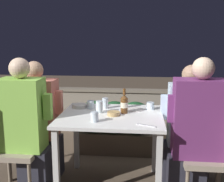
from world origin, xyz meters
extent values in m
cube|color=gray|center=(0.00, 1.73, 0.32)|extent=(9.00, 0.14, 0.64)
cube|color=#706656|center=(0.00, 1.73, 0.66)|extent=(9.00, 0.18, 0.04)
cube|color=white|center=(0.00, 0.00, 0.74)|extent=(0.99, 0.86, 0.03)
cube|color=silver|center=(-0.44, -0.38, 0.36)|extent=(0.05, 0.05, 0.73)
cube|color=silver|center=(0.44, -0.38, 0.36)|extent=(0.05, 0.05, 0.73)
cube|color=silver|center=(-0.44, 0.38, 0.36)|extent=(0.05, 0.05, 0.73)
cube|color=silver|center=(0.44, 0.38, 0.36)|extent=(0.05, 0.05, 0.73)
cube|color=brown|center=(-0.06, 0.90, 0.14)|extent=(0.97, 0.36, 0.28)
ellipsoid|color=#194723|center=(-0.32, 0.90, 0.47)|extent=(0.44, 0.47, 0.42)
ellipsoid|color=#194723|center=(-0.06, 0.90, 0.47)|extent=(0.44, 0.47, 0.42)
ellipsoid|color=#194723|center=(0.21, 0.90, 0.47)|extent=(0.44, 0.47, 0.42)
cube|color=gray|center=(-0.89, -0.17, 0.42)|extent=(0.43, 0.43, 0.05)
cylinder|color=#7F705B|center=(-1.07, 0.01, 0.20)|extent=(0.03, 0.03, 0.39)
cylinder|color=#7F705B|center=(-0.70, 0.01, 0.20)|extent=(0.03, 0.03, 0.39)
cube|color=#282833|center=(-0.72, -0.17, 0.22)|extent=(0.28, 0.23, 0.44)
cube|color=#8CCC4C|center=(-0.82, -0.17, 0.78)|extent=(0.39, 0.26, 0.68)
cube|color=#8CCC4C|center=(-0.57, -0.17, 0.86)|extent=(0.07, 0.07, 0.24)
sphere|color=beige|center=(-0.82, -0.17, 1.22)|extent=(0.19, 0.19, 0.19)
cube|color=gray|center=(-0.89, 0.17, 0.42)|extent=(0.43, 0.43, 0.05)
cube|color=gray|center=(-1.08, 0.17, 0.68)|extent=(0.06, 0.43, 0.48)
cylinder|color=#7F705B|center=(-1.07, -0.01, 0.20)|extent=(0.03, 0.03, 0.39)
cylinder|color=#7F705B|center=(-0.71, -0.01, 0.20)|extent=(0.03, 0.03, 0.39)
cylinder|color=#7F705B|center=(-1.07, 0.35, 0.20)|extent=(0.03, 0.03, 0.39)
cylinder|color=#7F705B|center=(-0.71, 0.35, 0.20)|extent=(0.03, 0.03, 0.39)
cube|color=#282833|center=(-0.72, 0.17, 0.22)|extent=(0.31, 0.23, 0.44)
cube|color=#E07A66|center=(-0.82, 0.17, 0.75)|extent=(0.44, 0.26, 0.62)
cube|color=#E07A66|center=(-0.57, 0.17, 0.83)|extent=(0.07, 0.07, 0.24)
sphere|color=tan|center=(-0.82, 0.17, 1.16)|extent=(0.19, 0.19, 0.19)
cube|color=gray|center=(0.87, -0.16, 0.42)|extent=(0.43, 0.43, 0.05)
cylinder|color=#7F705B|center=(0.69, 0.03, 0.20)|extent=(0.03, 0.03, 0.39)
cylinder|color=#7F705B|center=(1.06, 0.03, 0.20)|extent=(0.03, 0.03, 0.39)
cube|color=#282833|center=(0.70, -0.16, 0.22)|extent=(0.33, 0.23, 0.44)
cube|color=#6B2D66|center=(0.80, -0.16, 0.79)|extent=(0.47, 0.26, 0.70)
cube|color=#6B2D66|center=(0.55, -0.16, 0.87)|extent=(0.07, 0.07, 0.24)
sphere|color=beige|center=(0.80, -0.16, 1.23)|extent=(0.19, 0.19, 0.19)
cube|color=gray|center=(0.83, 0.12, 0.42)|extent=(0.43, 0.43, 0.05)
cube|color=gray|center=(1.02, 0.12, 0.68)|extent=(0.06, 0.43, 0.48)
cylinder|color=#7F705B|center=(0.65, -0.06, 0.20)|extent=(0.03, 0.03, 0.39)
cylinder|color=#7F705B|center=(1.01, -0.06, 0.20)|extent=(0.03, 0.03, 0.39)
cylinder|color=#7F705B|center=(0.65, 0.31, 0.20)|extent=(0.03, 0.03, 0.39)
cylinder|color=#7F705B|center=(1.01, 0.31, 0.20)|extent=(0.03, 0.03, 0.39)
cube|color=#282833|center=(0.66, 0.12, 0.22)|extent=(0.29, 0.23, 0.44)
cube|color=silver|center=(0.76, 0.12, 0.74)|extent=(0.42, 0.26, 0.60)
cube|color=silver|center=(0.51, 0.12, 0.82)|extent=(0.07, 0.07, 0.24)
sphere|color=#99755B|center=(0.76, 0.12, 1.14)|extent=(0.19, 0.19, 0.19)
cylinder|color=brown|center=(0.12, 0.07, 0.83)|extent=(0.07, 0.07, 0.15)
cylinder|color=beige|center=(0.12, 0.07, 0.84)|extent=(0.07, 0.07, 0.05)
cone|color=brown|center=(0.12, 0.07, 0.92)|extent=(0.07, 0.07, 0.03)
cylinder|color=brown|center=(0.12, 0.07, 0.97)|extent=(0.03, 0.03, 0.06)
cylinder|color=silver|center=(0.22, 0.21, 0.76)|extent=(0.18, 0.18, 0.01)
cylinder|color=beige|center=(-0.36, 0.23, 0.78)|extent=(0.16, 0.16, 0.04)
torus|color=beige|center=(-0.36, 0.23, 0.79)|extent=(0.16, 0.16, 0.01)
cylinder|color=tan|center=(0.02, -0.03, 0.78)|extent=(0.12, 0.12, 0.04)
torus|color=tan|center=(0.02, -0.03, 0.79)|extent=(0.12, 0.12, 0.01)
cylinder|color=silver|center=(-0.13, 0.07, 0.82)|extent=(0.07, 0.07, 0.12)
cylinder|color=silver|center=(0.38, 0.24, 0.80)|extent=(0.08, 0.08, 0.08)
cylinder|color=silver|center=(-0.24, 0.20, 0.80)|extent=(0.07, 0.07, 0.09)
cylinder|color=silver|center=(-0.09, 0.23, 0.81)|extent=(0.06, 0.06, 0.11)
cylinder|color=silver|center=(0.11, 0.29, 0.81)|extent=(0.06, 0.06, 0.11)
cylinder|color=silver|center=(-0.12, -0.24, 0.80)|extent=(0.07, 0.07, 0.09)
cube|color=silver|center=(0.33, -0.31, 0.76)|extent=(0.17, 0.08, 0.01)
cylinder|color=#9E5638|center=(1.11, 0.65, 0.10)|extent=(0.30, 0.30, 0.21)
cylinder|color=#47331E|center=(1.11, 0.65, 0.30)|extent=(0.04, 0.04, 0.19)
ellipsoid|color=#194723|center=(1.11, 0.65, 0.56)|extent=(0.41, 0.41, 0.37)
camera|label=1|loc=(0.29, -2.60, 1.50)|focal=45.00mm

